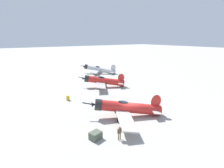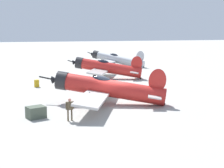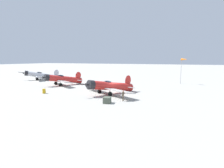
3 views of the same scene
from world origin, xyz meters
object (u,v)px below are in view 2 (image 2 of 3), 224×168
at_px(equipment_crate, 36,112).
at_px(fuel_drum, 37,83).
at_px(airplane_foreground, 106,88).
at_px(ground_crew_mechanic, 70,107).
at_px(airplane_mid_apron, 106,68).
at_px(airplane_far_line, 116,59).

bearing_deg(equipment_crate, fuel_drum, -8.73).
distance_m(airplane_foreground, ground_crew_mechanic, 6.03).
bearing_deg(equipment_crate, airplane_mid_apron, -34.35).
bearing_deg(fuel_drum, airplane_mid_apron, -69.45).
relative_size(airplane_mid_apron, equipment_crate, 6.66).
distance_m(airplane_foreground, fuel_drum, 12.23).
bearing_deg(airplane_foreground, ground_crew_mechanic, 72.92).
relative_size(airplane_far_line, fuel_drum, 11.17).
xyz_separation_m(airplane_foreground, airplane_mid_apron, (15.12, -5.61, 0.09)).
bearing_deg(airplane_far_line, fuel_drum, 88.45).
distance_m(airplane_far_line, fuel_drum, 24.63).
bearing_deg(airplane_foreground, airplane_mid_apron, -81.47).
bearing_deg(ground_crew_mechanic, airplane_foreground, -57.64).
relative_size(airplane_far_line, ground_crew_mechanic, 5.87).
bearing_deg(equipment_crate, ground_crew_mechanic, -127.58).
bearing_deg(fuel_drum, equipment_crate, 171.27).
height_order(equipment_crate, fuel_drum, equipment_crate).
bearing_deg(airplane_mid_apron, equipment_crate, 85.94).
distance_m(airplane_far_line, equipment_crate, 37.02).
bearing_deg(ground_crew_mechanic, airplane_mid_apron, -38.91).
xyz_separation_m(airplane_mid_apron, equipment_crate, (-17.66, 12.07, -1.07)).
bearing_deg(ground_crew_mechanic, equipment_crate, 40.73).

